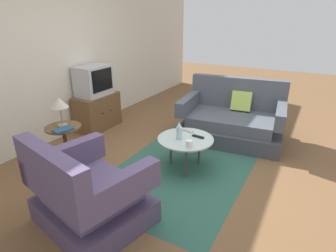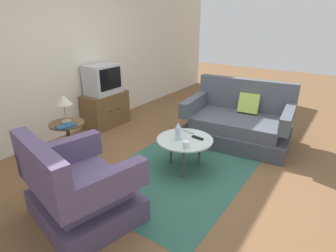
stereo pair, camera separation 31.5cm
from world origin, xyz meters
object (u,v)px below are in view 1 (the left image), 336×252
(couch, at_px, (232,120))
(vase, at_px, (179,131))
(side_table, at_px, (65,138))
(armchair, at_px, (88,196))
(tv_stand, at_px, (97,111))
(book, at_px, (63,130))
(coffee_table, at_px, (186,141))
(mug, at_px, (189,144))
(television, at_px, (94,81))
(tv_remote_dark, at_px, (198,137))
(table_lamp, at_px, (59,104))
(tv_remote_silver, at_px, (188,131))

(couch, height_order, vase, couch)
(side_table, relative_size, vase, 2.35)
(armchair, xyz_separation_m, tv_stand, (1.93, 1.64, -0.02))
(couch, bearing_deg, book, 46.71)
(couch, distance_m, coffee_table, 1.27)
(vase, distance_m, mug, 0.26)
(armchair, height_order, television, television)
(television, height_order, tv_remote_dark, television)
(armchair, height_order, vase, armchair)
(coffee_table, distance_m, television, 2.12)
(television, bearing_deg, table_lamp, -155.04)
(mug, distance_m, tv_remote_dark, 0.31)
(side_table, bearing_deg, coffee_table, -63.38)
(vase, bearing_deg, armchair, 168.19)
(armchair, distance_m, television, 2.60)
(armchair, distance_m, book, 1.16)
(vase, height_order, book, vase)
(side_table, height_order, book, book)
(tv_remote_dark, relative_size, book, 0.64)
(television, bearing_deg, tv_remote_dark, -101.17)
(tv_stand, height_order, tv_remote_dark, tv_stand)
(couch, relative_size, tv_stand, 2.08)
(couch, relative_size, vase, 7.00)
(vase, relative_size, book, 0.93)
(coffee_table, bearing_deg, mug, -145.08)
(armchair, height_order, book, armchair)
(armchair, bearing_deg, coffee_table, 88.96)
(coffee_table, distance_m, tv_stand, 2.05)
(tv_stand, relative_size, table_lamp, 2.14)
(coffee_table, relative_size, vase, 3.02)
(couch, bearing_deg, tv_stand, 11.58)
(tv_stand, relative_size, vase, 3.36)
(tv_stand, bearing_deg, vase, -107.13)
(television, bearing_deg, book, -152.10)
(coffee_table, xyz_separation_m, side_table, (-0.71, 1.41, 0.01))
(armchair, height_order, tv_stand, armchair)
(tv_remote_dark, bearing_deg, couch, 90.47)
(couch, bearing_deg, television, 11.46)
(armchair, height_order, table_lamp, table_lamp)
(coffee_table, bearing_deg, tv_remote_dark, -50.89)
(armchair, bearing_deg, couch, 90.18)
(couch, xyz_separation_m, side_table, (-1.95, 1.65, 0.10))
(coffee_table, height_order, television, television)
(vase, relative_size, tv_remote_silver, 1.49)
(tv_stand, relative_size, book, 3.11)
(book, bearing_deg, side_table, 63.35)
(couch, relative_size, television, 2.80)
(tv_stand, bearing_deg, television, 90.00)
(table_lamp, bearing_deg, couch, -40.91)
(coffee_table, relative_size, tv_stand, 0.90)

